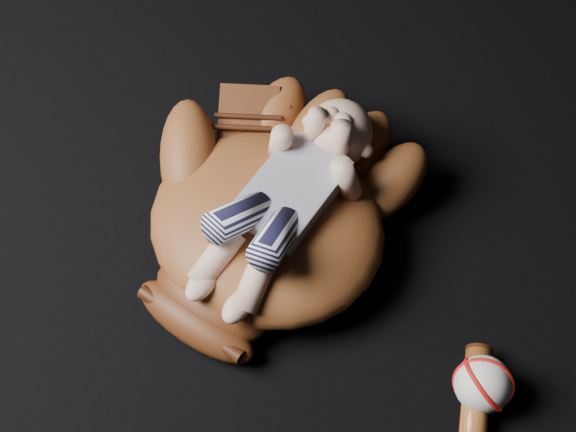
# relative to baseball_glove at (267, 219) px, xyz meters

# --- Properties ---
(baseball_glove) EXTENTS (0.45, 0.52, 0.16)m
(baseball_glove) POSITION_rel_baseball_glove_xyz_m (0.00, 0.00, 0.00)
(baseball_glove) COLOR #623015
(baseball_glove) RESTS_ON ground
(newborn_baby) EXTENTS (0.19, 0.39, 0.16)m
(newborn_baby) POSITION_rel_baseball_glove_xyz_m (0.02, 0.00, 0.06)
(newborn_baby) COLOR #D5A289
(newborn_baby) RESTS_ON baseball_glove
(baseball) EXTENTS (0.09, 0.09, 0.08)m
(baseball) POSITION_rel_baseball_glove_xyz_m (0.39, -0.03, -0.04)
(baseball) COLOR white
(baseball) RESTS_ON ground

